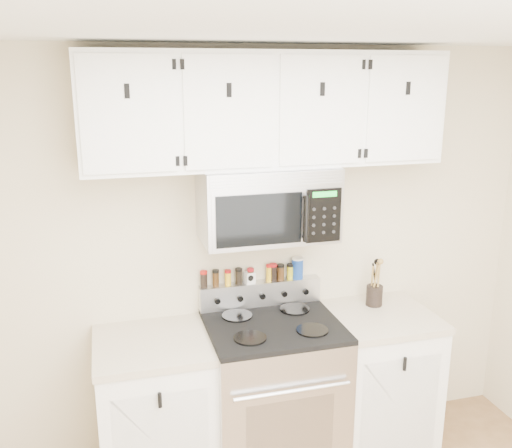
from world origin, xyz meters
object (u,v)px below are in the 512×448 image
(range, at_px, (273,395))
(microwave, at_px, (268,203))
(utensil_crock, at_px, (374,294))
(salt_canister, at_px, (297,268))

(range, xyz_separation_m, microwave, (0.00, 0.13, 1.14))
(microwave, height_order, utensil_crock, microwave)
(range, height_order, utensil_crock, utensil_crock)
(microwave, bearing_deg, range, -90.23)
(utensil_crock, bearing_deg, microwave, -178.16)
(utensil_crock, relative_size, salt_canister, 2.25)
(salt_canister, bearing_deg, microwave, -147.07)
(microwave, relative_size, utensil_crock, 2.54)
(range, xyz_separation_m, salt_canister, (0.24, 0.28, 0.68))
(range, relative_size, microwave, 1.45)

